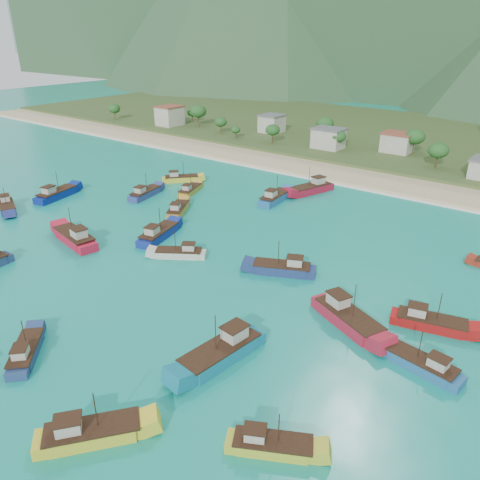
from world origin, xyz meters
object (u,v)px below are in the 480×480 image
Objects in this scene: boat_7 at (275,198)px; boat_9 at (57,194)px; boat_0 at (158,234)px; boat_18 at (178,210)px; boat_14 at (145,194)px; boat_24 at (423,365)px; boat_26 at (181,179)px; boat_29 at (180,254)px; boat_6 at (190,191)px; boat_5 at (26,353)px; boat_8 at (91,434)px; boat_2 at (347,319)px; boat_15 at (222,353)px; boat_25 at (271,446)px; boat_16 at (430,323)px; boat_28 at (75,238)px; boat_23 at (311,189)px; boat_1 at (7,207)px; boat_12 at (283,269)px.

boat_9 reaches higher than boat_7.
boat_0 is 33.84m from boat_7.
boat_14 is at bearing 137.54° from boat_18.
boat_7 is at bearing 58.97° from boat_24.
boat_26 is at bearing 113.19° from boat_0.
boat_6 is at bearing 6.48° from boat_29.
boat_5 is at bearing -96.56° from boat_18.
boat_18 is at bearing 164.61° from boat_8.
boat_24 is (41.58, 28.76, 0.04)m from boat_5.
boat_26 is at bearing -93.32° from boat_2.
boat_18 is at bearing -32.57° from boat_15.
boat_9 is (-45.22, -31.44, 0.04)m from boat_7.
boat_25 is (54.78, -42.60, -0.13)m from boat_18.
boat_29 is at bearing -90.98° from boat_7.
boat_16 is at bearing -1.86° from boat_5.
boat_24 is at bearing 98.47° from boat_2.
boat_14 reaches higher than boat_26.
boat_7 is at bearing 21.84° from boat_9.
boat_28 is (-25.69, 25.15, 0.38)m from boat_5.
boat_23 reaches higher than boat_6.
boat_9 is at bearing -69.99° from boat_2.
boat_14 reaches higher than boat_1.
boat_12 is 19.79m from boat_29.
boat_9 is at bearing -155.55° from boat_6.
boat_8 is (46.96, -65.07, 0.13)m from boat_6.
boat_2 is 11.63m from boat_16.
boat_0 is 0.94× the size of boat_9.
boat_15 is at bearing -9.73° from boat_5.
boat_24 is (77.77, -24.26, -0.10)m from boat_14.
boat_25 is at bearing 155.42° from boat_15.
boat_5 is at bearing -123.57° from boat_28.
boat_7 is at bearing 155.85° from boat_1.
boat_23 is 36.51m from boat_26.
boat_9 reaches higher than boat_18.
boat_0 is 1.18× the size of boat_6.
boat_14 is at bearing 49.58° from boat_12.
boat_2 is at bearing -29.99° from boat_14.
boat_26 reaches higher than boat_6.
boat_28 is (-46.11, 10.04, 0.01)m from boat_15.
boat_14 reaches higher than boat_6.
boat_9 is (-71.13, 41.81, 0.13)m from boat_8.
boat_5 is 65.73m from boat_9.
boat_25 is at bearing -24.83° from boat_16.
boat_6 is 14.48m from boat_18.
boat_24 is (2.15, -9.83, -0.09)m from boat_16.
boat_12 is (28.21, 2.78, -0.03)m from boat_0.
boat_2 is 1.04× the size of boat_9.
boat_7 is 61.86m from boat_15.
boat_5 is 54.03m from boat_18.
boat_9 is 1.14× the size of boat_16.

